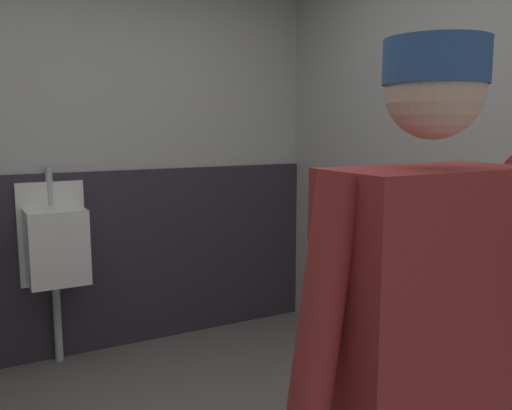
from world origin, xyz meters
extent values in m
cube|color=#B2B2AD|center=(0.00, 1.90, 1.26)|extent=(3.86, 0.12, 2.52)
cube|color=#B2B2AD|center=(1.69, 0.00, 1.26)|extent=(0.12, 4.28, 2.52)
cube|color=#2D2833|center=(0.00, 1.82, 0.60)|extent=(3.26, 0.03, 1.20)
cube|color=white|center=(-0.20, 1.81, 0.83)|extent=(0.40, 0.05, 0.65)
cube|color=white|center=(-0.20, 1.64, 0.78)|extent=(0.34, 0.30, 0.45)
cylinder|color=#B7BABF|center=(-0.20, 1.80, 1.12)|extent=(0.04, 0.04, 0.24)
cylinder|color=#B7BABF|center=(-0.20, 1.77, 0.28)|extent=(0.05, 0.05, 0.55)
cube|color=maroon|center=(0.22, -0.88, 1.11)|extent=(0.48, 0.24, 0.59)
cylinder|color=maroon|center=(-0.07, -0.88, 1.13)|extent=(0.17, 0.09, 0.56)
sphere|color=beige|center=(0.22, -0.88, 1.57)|extent=(0.21, 0.21, 0.21)
cylinder|color=#335999|center=(0.22, -0.88, 1.63)|extent=(0.22, 0.22, 0.10)
camera|label=1|loc=(-0.70, -1.74, 1.49)|focal=38.16mm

